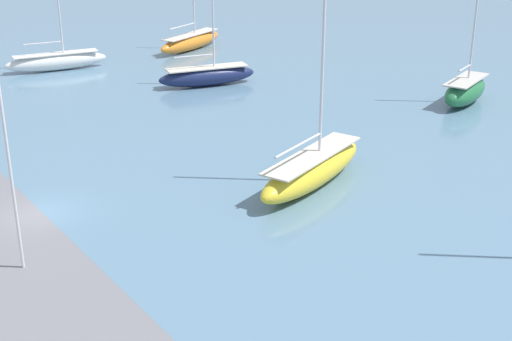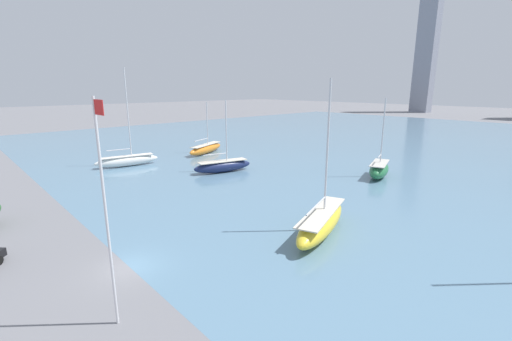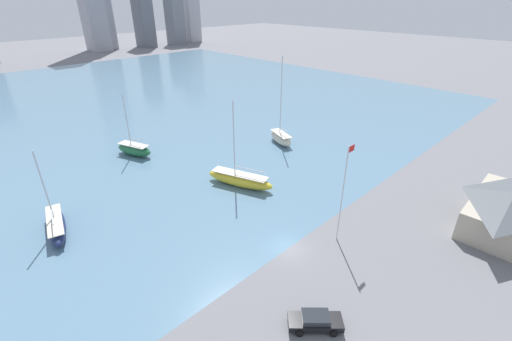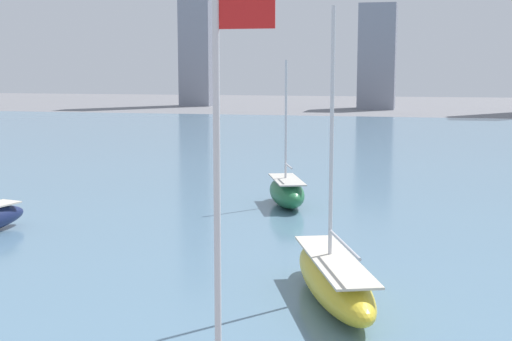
{
  "view_description": "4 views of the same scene",
  "coord_description": "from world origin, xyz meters",
  "px_view_note": "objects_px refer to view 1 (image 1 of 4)",
  "views": [
    {
      "loc": [
        36.35,
        -11.41,
        17.0
      ],
      "look_at": [
        4.98,
        11.14,
        1.59
      ],
      "focal_mm": 50.0,
      "sensor_mm": 36.0,
      "label": 1
    },
    {
      "loc": [
        22.41,
        -8.38,
        12.55
      ],
      "look_at": [
        -6.54,
        18.41,
        2.91
      ],
      "focal_mm": 24.0,
      "sensor_mm": 36.0,
      "label": 2
    },
    {
      "loc": [
        -24.43,
        -19.55,
        26.14
      ],
      "look_at": [
        4.17,
        9.63,
        5.09
      ],
      "focal_mm": 24.0,
      "sensor_mm": 36.0,
      "label": 3
    },
    {
      "loc": [
        9.27,
        -16.4,
        10.58
      ],
      "look_at": [
        1.0,
        19.88,
        5.18
      ],
      "focal_mm": 50.0,
      "sensor_mm": 36.0,
      "label": 4
    }
  ],
  "objects_px": {
    "sailboat_navy": "(207,75)",
    "sailboat_yellow": "(312,169)",
    "flag_pole": "(6,138)",
    "sailboat_green": "(465,91)",
    "sailboat_white": "(56,60)",
    "sailboat_orange": "(191,41)"
  },
  "relations": [
    {
      "from": "flag_pole",
      "to": "sailboat_yellow",
      "type": "bearing_deg",
      "value": 88.99
    },
    {
      "from": "sailboat_navy",
      "to": "sailboat_yellow",
      "type": "bearing_deg",
      "value": -3.61
    },
    {
      "from": "sailboat_yellow",
      "to": "sailboat_white",
      "type": "distance_m",
      "value": 37.59
    },
    {
      "from": "flag_pole",
      "to": "sailboat_navy",
      "type": "relative_size",
      "value": 1.14
    },
    {
      "from": "flag_pole",
      "to": "sailboat_yellow",
      "type": "height_order",
      "value": "sailboat_yellow"
    },
    {
      "from": "sailboat_orange",
      "to": "sailboat_white",
      "type": "distance_m",
      "value": 15.75
    },
    {
      "from": "flag_pole",
      "to": "sailboat_white",
      "type": "bearing_deg",
      "value": 156.61
    },
    {
      "from": "flag_pole",
      "to": "sailboat_green",
      "type": "relative_size",
      "value": 1.09
    },
    {
      "from": "sailboat_green",
      "to": "sailboat_navy",
      "type": "relative_size",
      "value": 1.04
    },
    {
      "from": "sailboat_navy",
      "to": "sailboat_white",
      "type": "height_order",
      "value": "sailboat_white"
    },
    {
      "from": "flag_pole",
      "to": "sailboat_navy",
      "type": "xyz_separation_m",
      "value": [
        -23.48,
        25.11,
        -5.62
      ]
    },
    {
      "from": "sailboat_white",
      "to": "sailboat_yellow",
      "type": "bearing_deg",
      "value": 11.84
    },
    {
      "from": "flag_pole",
      "to": "sailboat_white",
      "type": "xyz_separation_m",
      "value": [
        -37.24,
        16.11,
        -5.57
      ]
    },
    {
      "from": "sailboat_orange",
      "to": "sailboat_white",
      "type": "xyz_separation_m",
      "value": [
        0.47,
        -15.75,
        0.05
      ]
    },
    {
      "from": "sailboat_green",
      "to": "sailboat_navy",
      "type": "bearing_deg",
      "value": -160.64
    },
    {
      "from": "sailboat_navy",
      "to": "sailboat_yellow",
      "type": "distance_m",
      "value": 24.91
    },
    {
      "from": "sailboat_yellow",
      "to": "sailboat_white",
      "type": "relative_size",
      "value": 0.86
    },
    {
      "from": "sailboat_green",
      "to": "sailboat_navy",
      "type": "xyz_separation_m",
      "value": [
        -17.62,
        -14.44,
        -0.18
      ]
    },
    {
      "from": "sailboat_white",
      "to": "sailboat_green",
      "type": "bearing_deg",
      "value": 46.12
    },
    {
      "from": "sailboat_green",
      "to": "sailboat_yellow",
      "type": "height_order",
      "value": "sailboat_yellow"
    },
    {
      "from": "flag_pole",
      "to": "sailboat_yellow",
      "type": "distance_m",
      "value": 18.56
    },
    {
      "from": "flag_pole",
      "to": "sailboat_yellow",
      "type": "xyz_separation_m",
      "value": [
        0.31,
        17.73,
        -5.47
      ]
    }
  ]
}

